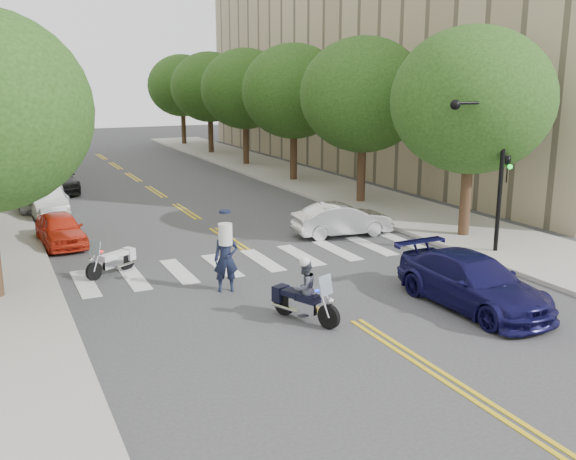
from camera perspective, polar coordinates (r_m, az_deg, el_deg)
ground at (r=17.77m, az=6.05°, el=-8.03°), size 140.00×140.00×0.00m
sidewalk_right at (r=40.90m, az=1.37°, el=4.52°), size 5.00×60.00×0.15m
building_right at (r=53.19m, az=16.24°, el=17.92°), size 26.00×44.00×22.00m
tree_r_0 at (r=26.64m, az=16.03°, el=11.00°), size 6.40×6.40×8.45m
tree_r_1 at (r=33.08m, az=6.71°, el=11.83°), size 6.40×6.40×8.45m
tree_r_2 at (r=40.08m, az=0.50°, el=12.21°), size 6.40×6.40×8.45m
tree_r_3 at (r=47.40m, az=-3.83°, el=12.40°), size 6.40×6.40×8.45m
tree_r_4 at (r=54.92m, az=-7.00°, el=12.49°), size 6.40×6.40×8.45m
tree_r_5 at (r=62.55m, az=-9.40°, el=12.54°), size 6.40×6.40×8.45m
traffic_signal_pole at (r=24.20m, az=17.72°, el=6.31°), size 2.82×0.42×6.00m
motorcycle_police at (r=17.44m, az=1.36°, el=-5.55°), size 1.13×2.13×1.82m
motorcycle_parked at (r=22.39m, az=-15.16°, el=-2.61°), size 1.83×1.27×1.31m
officer_standing at (r=19.80m, az=-5.54°, el=-2.58°), size 0.85×0.66×2.07m
convertible at (r=26.77m, az=4.83°, el=0.93°), size 4.26×1.91×1.36m
sedan_blue at (r=19.19m, az=16.09°, el=-4.46°), size 2.30×5.27×1.51m
parked_car_a at (r=26.66m, az=-19.57°, el=0.07°), size 1.82×3.92×1.30m
parked_car_b at (r=32.65m, az=-20.77°, el=2.43°), size 1.85×4.35×1.40m
parked_car_c at (r=34.12m, az=-21.00°, el=2.84°), size 2.38×4.98×1.37m
parked_car_d at (r=39.12m, az=-20.04°, el=4.28°), size 2.44×5.26×1.49m
parked_car_e at (r=44.00m, az=-22.13°, el=4.88°), size 1.63×3.68×1.23m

